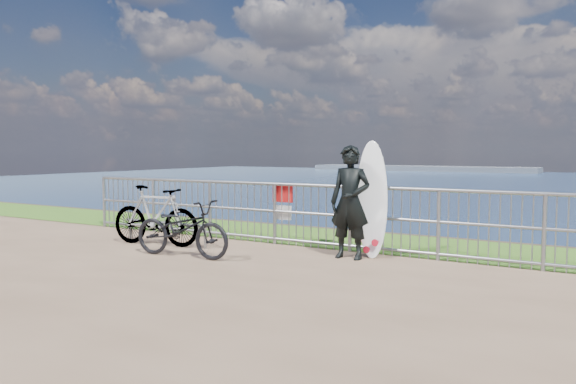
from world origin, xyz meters
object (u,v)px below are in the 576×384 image
Objects in this scene: surfboard at (372,203)px; bicycle_far at (155,216)px; surfer at (350,202)px; bicycle_near at (182,228)px.

surfboard is 3.90m from bicycle_far.
surfer is 0.40m from surfboard.
surfer is 3.60m from bicycle_far.
surfer is at bearing -125.86° from surfboard.
surfboard reaches higher than bicycle_far.
surfboard is at bearing 52.84° from surfer.
surfboard is 3.08m from bicycle_near.
surfer reaches higher than bicycle_far.
surfboard reaches higher than bicycle_near.
surfboard is (0.23, 0.32, -0.03)m from surfer.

